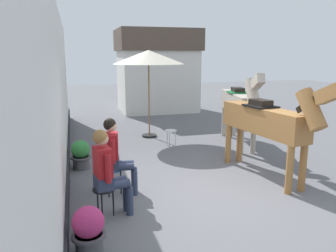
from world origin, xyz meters
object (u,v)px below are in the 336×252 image
(cafe_parasol, at_px, (149,58))
(spare_stool_white, at_px, (171,132))
(seated_visitor_near, at_px, (107,169))
(saddled_horse_far, at_px, (239,103))
(flower_planter_far, at_px, (81,154))
(saddled_horse_near, at_px, (267,121))
(seated_visitor_far, at_px, (116,152))
(flower_planter_near, at_px, (89,230))
(satchel_bag, at_px, (106,170))

(cafe_parasol, relative_size, spare_stool_white, 5.61)
(spare_stool_white, bearing_deg, seated_visitor_near, -119.69)
(saddled_horse_far, distance_m, flower_planter_far, 4.40)
(saddled_horse_near, relative_size, cafe_parasol, 1.16)
(seated_visitor_near, relative_size, saddled_horse_near, 0.47)
(saddled_horse_far, distance_m, spare_stool_white, 2.02)
(seated_visitor_far, distance_m, saddled_horse_far, 4.42)
(seated_visitor_far, xyz_separation_m, flower_planter_near, (-0.57, -1.78, -0.44))
(saddled_horse_near, bearing_deg, satchel_bag, 162.05)
(seated_visitor_near, bearing_deg, saddled_horse_near, 15.04)
(seated_visitor_far, bearing_deg, spare_stool_white, 56.62)
(satchel_bag, bearing_deg, flower_planter_far, 81.17)
(seated_visitor_far, bearing_deg, saddled_horse_near, 0.67)
(seated_visitor_near, xyz_separation_m, saddled_horse_far, (3.90, 3.28, 0.38))
(cafe_parasol, bearing_deg, seated_visitor_far, -110.58)
(saddled_horse_near, xyz_separation_m, spare_stool_white, (-1.19, 2.72, -0.76))
(saddled_horse_near, distance_m, cafe_parasol, 4.44)
(spare_stool_white, bearing_deg, flower_planter_far, -153.65)
(flower_planter_near, bearing_deg, flower_planter_far, 90.03)
(flower_planter_far, bearing_deg, seated_visitor_far, -69.96)
(seated_visitor_far, relative_size, saddled_horse_near, 0.47)
(seated_visitor_far, xyz_separation_m, saddled_horse_far, (3.66, 2.44, 0.38))
(seated_visitor_near, bearing_deg, satchel_bag, 85.42)
(seated_visitor_far, relative_size, flower_planter_far, 2.17)
(saddled_horse_near, height_order, saddled_horse_far, same)
(seated_visitor_far, distance_m, saddled_horse_near, 3.03)
(saddled_horse_far, bearing_deg, spare_stool_white, 170.27)
(seated_visitor_near, xyz_separation_m, cafe_parasol, (1.75, 4.87, 1.59))
(seated_visitor_near, relative_size, flower_planter_near, 2.17)
(saddled_horse_near, relative_size, spare_stool_white, 6.49)
(seated_visitor_far, xyz_separation_m, flower_planter_far, (-0.57, 1.57, -0.44))
(saddled_horse_near, relative_size, saddled_horse_far, 1.01)
(saddled_horse_near, distance_m, saddled_horse_far, 2.50)
(seated_visitor_near, height_order, flower_planter_far, seated_visitor_near)
(spare_stool_white, height_order, satchel_bag, spare_stool_white)
(satchel_bag, bearing_deg, flower_planter_near, -151.16)
(seated_visitor_near, xyz_separation_m, flower_planter_near, (-0.34, -0.94, -0.44))
(cafe_parasol, distance_m, spare_stool_white, 2.36)
(flower_planter_near, distance_m, spare_stool_white, 5.13)
(saddled_horse_near, xyz_separation_m, flower_planter_near, (-3.58, -1.81, -0.82))
(satchel_bag, bearing_deg, saddled_horse_near, -69.20)
(flower_planter_far, bearing_deg, flower_planter_near, -89.97)
(seated_visitor_near, relative_size, flower_planter_far, 2.17)
(seated_visitor_near, bearing_deg, spare_stool_white, 60.31)
(seated_visitor_near, height_order, saddled_horse_near, saddled_horse_near)
(seated_visitor_near, distance_m, flower_planter_far, 2.47)
(saddled_horse_near, bearing_deg, spare_stool_white, 113.60)
(saddled_horse_far, height_order, cafe_parasol, cafe_parasol)
(seated_visitor_near, xyz_separation_m, flower_planter_far, (-0.34, 2.41, -0.44))
(flower_planter_far, height_order, satchel_bag, flower_planter_far)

